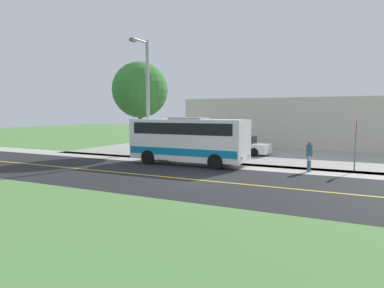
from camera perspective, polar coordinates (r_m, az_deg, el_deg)
ground_plane at (r=17.39m, az=-0.07°, el=-5.78°), size 120.00×120.00×0.00m
road_surface at (r=17.39m, az=-0.07°, el=-5.76°), size 8.00×100.00×0.01m
sidewalk at (r=22.10m, az=5.92°, el=-3.42°), size 2.40×100.00×0.01m
parking_lot_surface at (r=28.27m, az=16.76°, el=-1.72°), size 14.00×36.00×0.01m
road_centre_line at (r=17.39m, az=-0.07°, el=-5.75°), size 0.16×100.00×0.00m
shuttle_bus_front at (r=22.22m, az=-0.53°, el=0.89°), size 2.63×7.55×2.98m
pedestrian_with_bags at (r=20.56m, az=18.50°, el=-1.73°), size 0.72×0.34×1.72m
stop_sign at (r=21.45m, az=25.06°, el=1.11°), size 0.76×0.07×2.88m
street_light_pole at (r=24.23m, az=-7.35°, el=7.89°), size 1.97×0.24×8.10m
parked_car_near at (r=27.76m, az=7.90°, el=-0.25°), size 2.20×4.49×1.45m
tree_curbside at (r=27.62m, az=-8.44°, el=8.66°), size 4.29×4.29×7.16m
commercial_building at (r=37.31m, az=15.99°, el=3.47°), size 10.00×19.41×4.60m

